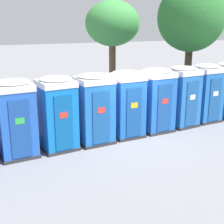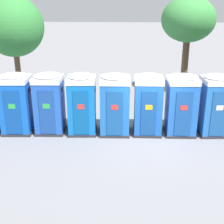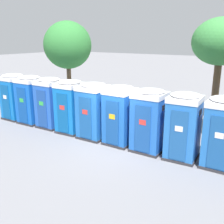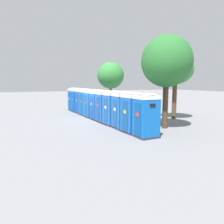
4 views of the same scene
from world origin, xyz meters
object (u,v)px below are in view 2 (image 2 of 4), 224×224
(portapotty_4, at_px, (115,104))
(portapotty_5, at_px, (148,104))
(portapotty_1, at_px, (16,103))
(street_tree_2, at_px, (188,20))
(portapotty_3, at_px, (82,104))
(portapotty_7, at_px, (215,105))
(street_tree_0, at_px, (13,27))
(portapotty_6, at_px, (181,104))
(portapotty_2, at_px, (49,103))

(portapotty_4, relative_size, portapotty_5, 1.00)
(portapotty_1, relative_size, street_tree_2, 0.46)
(portapotty_3, bearing_deg, portapotty_5, 1.75)
(portapotty_7, height_order, street_tree_2, street_tree_2)
(portapotty_7, bearing_deg, portapotty_5, -178.43)
(portapotty_5, xyz_separation_m, street_tree_0, (-6.91, 4.38, 2.65))
(portapotty_4, distance_m, portapotty_5, 1.37)
(portapotty_4, bearing_deg, street_tree_0, 141.17)
(street_tree_0, relative_size, street_tree_2, 1.01)
(portapotty_3, height_order, portapotty_6, same)
(portapotty_6, relative_size, portapotty_7, 1.00)
(portapotty_4, xyz_separation_m, portapotty_7, (4.09, 0.15, 0.00))
(portapotty_4, xyz_separation_m, street_tree_0, (-5.54, 4.46, 2.65))
(portapotty_2, bearing_deg, street_tree_0, 122.17)
(portapotty_1, distance_m, street_tree_2, 10.51)
(portapotty_5, xyz_separation_m, portapotty_6, (1.37, 0.02, -0.00))
(portapotty_2, height_order, portapotty_3, same)
(portapotty_3, distance_m, street_tree_0, 6.67)
(portapotty_4, relative_size, portapotty_7, 1.00)
(portapotty_1, bearing_deg, portapotty_7, 1.78)
(portapotty_6, bearing_deg, portapotty_5, -179.20)
(portapotty_4, bearing_deg, portapotty_5, 3.24)
(portapotty_2, distance_m, portapotty_3, 1.37)
(portapotty_5, bearing_deg, portapotty_4, -176.76)
(street_tree_0, bearing_deg, portapotty_6, -27.82)
(street_tree_0, bearing_deg, street_tree_2, 10.28)
(portapotty_5, height_order, portapotty_6, same)
(portapotty_2, height_order, portapotty_4, same)
(street_tree_2, bearing_deg, street_tree_0, -169.72)
(portapotty_7, relative_size, street_tree_2, 0.46)
(portapotty_7, bearing_deg, street_tree_2, 92.56)
(street_tree_2, bearing_deg, portapotty_4, -121.84)
(portapotty_4, height_order, portapotty_5, same)
(portapotty_3, distance_m, portapotty_7, 5.46)
(portapotty_2, bearing_deg, portapotty_5, 1.20)
(portapotty_7, bearing_deg, street_tree_0, 155.91)
(portapotty_6, xyz_separation_m, portapotty_7, (1.37, 0.06, 0.00))
(portapotty_2, height_order, portapotty_5, same)
(portapotty_1, xyz_separation_m, portapotty_3, (2.73, 0.10, 0.00))
(portapotty_2, relative_size, street_tree_0, 0.46)
(portapotty_2, distance_m, portapotty_6, 5.46)
(street_tree_0, bearing_deg, portapotty_2, -57.83)
(portapotty_2, xyz_separation_m, portapotty_4, (2.73, 0.01, -0.00))
(street_tree_0, bearing_deg, portapotty_1, -72.40)
(portapotty_3, bearing_deg, portapotty_2, -179.91)
(portapotty_1, distance_m, portapotty_2, 1.37)
(portapotty_1, relative_size, portapotty_4, 1.00)
(portapotty_5, bearing_deg, street_tree_0, 147.60)
(portapotty_2, relative_size, portapotty_6, 1.00)
(street_tree_0, xyz_separation_m, street_tree_2, (9.37, 1.70, 0.25))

